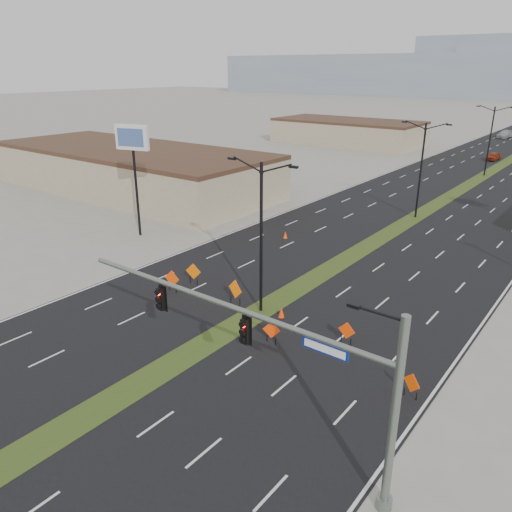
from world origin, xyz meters
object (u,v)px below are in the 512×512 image
Objects in this scene: cone_2 at (343,352)px; cone_3 at (285,235)px; cone_0 at (270,328)px; construction_sign_1 at (193,272)px; cone_1 at (281,313)px; streetlight_0 at (261,234)px; car_far at (505,134)px; construction_sign_4 at (347,331)px; car_left at (493,156)px; signal_mast at (283,355)px; streetlight_2 at (490,139)px; construction_sign_5 at (412,384)px; construction_sign_2 at (235,290)px; pole_sign_west at (133,145)px; construction_sign_0 at (172,279)px; construction_sign_3 at (271,331)px; streetlight_1 at (421,168)px.

cone_2 is 20.84m from cone_3.
cone_3 is (-9.43, 15.50, 0.02)m from cone_0.
construction_sign_1 reaches higher than cone_1.
car_far is at bearing 94.23° from streetlight_0.
car_left is at bearing 96.83° from construction_sign_4.
signal_mast is 66.56m from streetlight_2.
construction_sign_5 is at bearing -14.78° from streetlight_0.
construction_sign_2 is 0.17× the size of pole_sign_west.
construction_sign_5 is (11.50, -59.04, -4.59)m from streetlight_2.
streetlight_2 is 2.49× the size of car_left.
cone_0 is at bearing -58.69° from cone_3.
construction_sign_5 is (11.50, -3.04, -4.59)m from streetlight_0.
car_left is 7.32× the size of cone_2.
construction_sign_0 is at bearing -96.88° from streetlight_2.
cone_0 is at bearing -35.41° from pole_sign_west.
construction_sign_2 is at bearing 137.29° from signal_mast.
pole_sign_west reaches higher than car_far.
streetlight_0 is 7.07× the size of construction_sign_3.
streetlight_2 is 58.22m from cone_0.
pole_sign_west reaches higher than construction_sign_4.
construction_sign_0 is (-4.63, -72.29, 0.30)m from car_left.
construction_sign_1 is 1.18× the size of construction_sign_3.
construction_sign_0 is 13.52m from construction_sign_4.
car_far is at bearing 68.01° from pole_sign_west.
construction_sign_3 is at bearing -81.22° from car_left.
streetlight_2 reaches higher than car_left.
car_far is (-7.67, 47.69, -4.61)m from streetlight_2.
streetlight_1 is at bearing 60.18° from construction_sign_1.
cone_1 is (1.61, -55.91, -5.07)m from streetlight_2.
construction_sign_0 is 8.70m from cone_1.
construction_sign_2 is at bearing -172.70° from streetlight_0.
construction_sign_3 is at bearing -58.19° from cone_3.
streetlight_0 is at bearing -61.84° from cone_3.
pole_sign_west is (-11.36, -97.91, 7.80)m from car_far.
pole_sign_west is (-30.53, 8.82, 7.79)m from construction_sign_5.
construction_sign_2 reaches higher than construction_sign_0.
streetlight_1 and streetlight_2 have the same top height.
construction_sign_5 reaches higher than car_left.
signal_mast is 26.01× the size of cone_0.
construction_sign_3 reaches higher than cone_0.
streetlight_2 is 56.17m from cone_1.
pole_sign_west is (-11.79, -7.76, 8.28)m from cone_3.
streetlight_0 reaches higher than construction_sign_1.
construction_sign_1 reaches higher than construction_sign_5.
cone_3 is at bearing 121.31° from cone_0.
streetlight_0 is at bearing -32.26° from pole_sign_west.
pole_sign_west is at bearing -172.00° from construction_sign_5.
construction_sign_0 is at bearing -114.57° from construction_sign_1.
car_left is 33.28m from car_far.
pole_sign_west is (-25.58, 6.13, 7.77)m from construction_sign_4.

